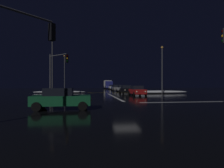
% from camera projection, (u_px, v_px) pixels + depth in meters
% --- Properties ---
extents(ground, '(120.00, 120.00, 0.10)m').
position_uv_depth(ground, '(126.00, 103.00, 17.77)').
color(ground, black).
extents(stop_line_north, '(0.35, 14.82, 0.01)m').
position_uv_depth(stop_line_north, '(114.00, 97.00, 26.33)').
color(stop_line_north, white).
rests_on(stop_line_north, ground).
extents(centre_line_ns, '(22.00, 0.15, 0.01)m').
position_uv_depth(centre_line_ns, '(106.00, 93.00, 37.83)').
color(centre_line_ns, yellow).
rests_on(centre_line_ns, ground).
extents(crosswalk_bar_east, '(14.82, 0.40, 0.01)m').
position_uv_depth(crosswalk_bar_east, '(208.00, 102.00, 18.91)').
color(crosswalk_bar_east, white).
rests_on(crosswalk_bar_east, ground).
extents(snow_bank_left_curb, '(10.30, 1.50, 0.44)m').
position_uv_depth(snow_bank_left_curb, '(59.00, 92.00, 36.28)').
color(snow_bank_left_curb, white).
rests_on(snow_bank_left_curb, ground).
extents(snow_bank_right_curb, '(11.87, 1.50, 0.59)m').
position_uv_depth(snow_bank_right_curb, '(158.00, 92.00, 34.53)').
color(snow_bank_right_curb, white).
rests_on(snow_bank_right_curb, ground).
extents(sedan_red, '(2.02, 4.33, 1.57)m').
position_uv_depth(sedan_red, '(137.00, 91.00, 28.52)').
color(sedan_red, maroon).
rests_on(sedan_red, ground).
extents(sedan_black, '(2.02, 4.33, 1.57)m').
position_uv_depth(sedan_black, '(126.00, 89.00, 34.82)').
color(sedan_black, black).
rests_on(sedan_black, ground).
extents(sedan_silver, '(2.02, 4.33, 1.57)m').
position_uv_depth(sedan_silver, '(122.00, 88.00, 41.40)').
color(sedan_silver, '#B7B7BC').
rests_on(sedan_silver, ground).
extents(sedan_gray, '(2.02, 4.33, 1.57)m').
position_uv_depth(sedan_gray, '(116.00, 88.00, 47.34)').
color(sedan_gray, slate).
rests_on(sedan_gray, ground).
extents(sedan_blue, '(2.02, 4.33, 1.57)m').
position_uv_depth(sedan_blue, '(115.00, 87.00, 52.62)').
color(sedan_blue, navy).
rests_on(sedan_blue, ground).
extents(sedan_white, '(2.02, 4.33, 1.57)m').
position_uv_depth(sedan_white, '(112.00, 87.00, 59.04)').
color(sedan_white, silver).
rests_on(sedan_white, ground).
extents(box_truck, '(2.68, 8.28, 3.08)m').
position_uv_depth(box_truck, '(108.00, 84.00, 65.88)').
color(box_truck, navy).
rests_on(box_truck, ground).
extents(sedan_green_crossing, '(4.33, 2.02, 1.57)m').
position_uv_depth(sedan_green_crossing, '(61.00, 98.00, 13.35)').
color(sedan_green_crossing, '#14512D').
rests_on(sedan_green_crossing, ground).
extents(traffic_signal_sw, '(3.42, 3.42, 5.98)m').
position_uv_depth(traffic_signal_sw, '(9.00, 39.00, 9.14)').
color(traffic_signal_sw, '#4C4C51').
rests_on(traffic_signal_sw, ground).
extents(traffic_signal_nw, '(2.86, 2.86, 6.06)m').
position_uv_depth(traffic_signal_nw, '(57.00, 67.00, 24.58)').
color(traffic_signal_nw, '#4C4C51').
rests_on(traffic_signal_nw, ground).
extents(streetlamp_left_far, '(0.44, 0.44, 9.24)m').
position_uv_depth(streetlamp_left_far, '(65.00, 70.00, 46.46)').
color(streetlamp_left_far, '#424247').
rests_on(streetlamp_left_far, ground).
extents(streetlamp_left_near, '(0.44, 0.44, 9.47)m').
position_uv_depth(streetlamp_left_near, '(52.00, 63.00, 30.59)').
color(streetlamp_left_near, '#424247').
rests_on(streetlamp_left_near, ground).
extents(streetlamp_right_near, '(0.44, 0.44, 8.74)m').
position_uv_depth(streetlamp_right_near, '(162.00, 66.00, 33.15)').
color(streetlamp_right_near, '#424247').
rests_on(streetlamp_right_near, ground).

